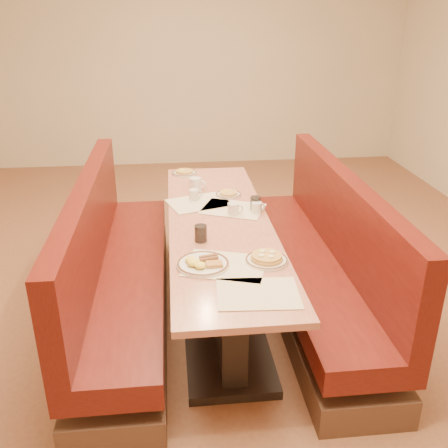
{
  "coord_description": "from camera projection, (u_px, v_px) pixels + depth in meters",
  "views": [
    {
      "loc": [
        -0.31,
        -3.15,
        2.11
      ],
      "look_at": [
        0.0,
        -0.27,
        0.85
      ],
      "focal_mm": 40.0,
      "sensor_mm": 36.0,
      "label": 1
    }
  ],
  "objects": [
    {
      "name": "room_envelope",
      "position": [
        219.0,
        40.0,
        2.98
      ],
      "size": [
        6.04,
        8.04,
        2.82
      ],
      "color": "beige",
      "rests_on": "ground"
    },
    {
      "name": "placemat_far_left",
      "position": [
        199.0,
        203.0,
        3.77
      ],
      "size": [
        0.52,
        0.45,
        0.0
      ],
      "primitive_type": "cube",
      "rotation": [
        0.0,
        0.0,
        0.32
      ],
      "color": "beige",
      "rests_on": "diner_table"
    },
    {
      "name": "placemat_near_right",
      "position": [
        258.0,
        293.0,
        2.58
      ],
      "size": [
        0.45,
        0.35,
        0.0
      ],
      "primitive_type": "cube",
      "rotation": [
        0.0,
        0.0,
        -0.07
      ],
      "color": "beige",
      "rests_on": "diner_table"
    },
    {
      "name": "coffee_mug_a",
      "position": [
        257.0,
        207.0,
        3.58
      ],
      "size": [
        0.1,
        0.07,
        0.08
      ],
      "rotation": [
        0.0,
        0.0,
        0.31
      ],
      "color": "silver",
      "rests_on": "diner_table"
    },
    {
      "name": "coffee_mug_b",
      "position": [
        195.0,
        195.0,
        3.82
      ],
      "size": [
        0.11,
        0.08,
        0.08
      ],
      "rotation": [
        0.0,
        0.0,
        0.39
      ],
      "color": "silver",
      "rests_on": "diner_table"
    },
    {
      "name": "diner_table",
      "position": [
        220.0,
        269.0,
        3.6
      ],
      "size": [
        0.7,
        2.5,
        0.75
      ],
      "color": "black",
      "rests_on": "ground"
    },
    {
      "name": "pancake_plate",
      "position": [
        267.0,
        259.0,
        2.9
      ],
      "size": [
        0.25,
        0.25,
        0.06
      ],
      "rotation": [
        0.0,
        0.0,
        0.03
      ],
      "color": "silver",
      "rests_on": "diner_table"
    },
    {
      "name": "coffee_mug_c",
      "position": [
        234.0,
        209.0,
        3.55
      ],
      "size": [
        0.11,
        0.08,
        0.09
      ],
      "rotation": [
        0.0,
        0.0,
        0.03
      ],
      "color": "silver",
      "rests_on": "diner_table"
    },
    {
      "name": "booth_left",
      "position": [
        117.0,
        276.0,
        3.53
      ],
      "size": [
        0.55,
        2.5,
        1.05
      ],
      "color": "#4C3326",
      "rests_on": "ground"
    },
    {
      "name": "placemat_near_left",
      "position": [
        225.0,
        265.0,
        2.85
      ],
      "size": [
        0.54,
        0.46,
        0.0
      ],
      "primitive_type": "cube",
      "rotation": [
        0.0,
        0.0,
        -0.31
      ],
      "color": "beige",
      "rests_on": "diner_table"
    },
    {
      "name": "placemat_far_right",
      "position": [
        233.0,
        209.0,
        3.66
      ],
      "size": [
        0.53,
        0.47,
        0.0
      ],
      "primitive_type": "cube",
      "rotation": [
        0.0,
        0.0,
        -0.4
      ],
      "color": "beige",
      "rests_on": "diner_table"
    },
    {
      "name": "soda_tumbler_mid",
      "position": [
        255.0,
        203.0,
        3.63
      ],
      "size": [
        0.07,
        0.07,
        0.1
      ],
      "color": "black",
      "rests_on": "diner_table"
    },
    {
      "name": "coffee_mug_d",
      "position": [
        196.0,
        184.0,
        4.02
      ],
      "size": [
        0.13,
        0.09,
        0.1
      ],
      "rotation": [
        0.0,
        0.0,
        -0.3
      ],
      "color": "silver",
      "rests_on": "diner_table"
    },
    {
      "name": "extra_plate_far",
      "position": [
        184.0,
        172.0,
        4.43
      ],
      "size": [
        0.22,
        0.22,
        0.04
      ],
      "rotation": [
        0.0,
        0.0,
        0.28
      ],
      "color": "silver",
      "rests_on": "diner_table"
    },
    {
      "name": "eggs_plate",
      "position": [
        202.0,
        264.0,
        2.85
      ],
      "size": [
        0.3,
        0.3,
        0.06
      ],
      "rotation": [
        0.0,
        0.0,
        0.04
      ],
      "color": "silver",
      "rests_on": "diner_table"
    },
    {
      "name": "extra_plate_mid",
      "position": [
        228.0,
        194.0,
        3.92
      ],
      "size": [
        0.2,
        0.2,
        0.04
      ],
      "rotation": [
        0.0,
        0.0,
        0.39
      ],
      "color": "silver",
      "rests_on": "diner_table"
    },
    {
      "name": "soda_tumbler_near",
      "position": [
        201.0,
        233.0,
        3.14
      ],
      "size": [
        0.08,
        0.08,
        0.11
      ],
      "color": "black",
      "rests_on": "diner_table"
    },
    {
      "name": "booth_right",
      "position": [
        319.0,
        266.0,
        3.68
      ],
      "size": [
        0.55,
        2.5,
        1.05
      ],
      "color": "#4C3326",
      "rests_on": "ground"
    },
    {
      "name": "ground",
      "position": [
        220.0,
        313.0,
        3.75
      ],
      "size": [
        8.0,
        8.0,
        0.0
      ],
      "primitive_type": "plane",
      "color": "#9E6647",
      "rests_on": "ground"
    }
  ]
}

